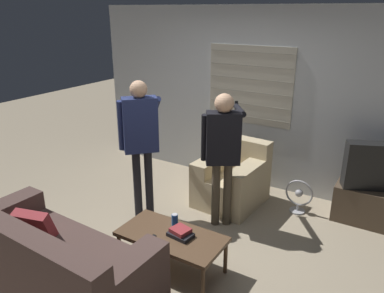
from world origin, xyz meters
TOP-DOWN VIEW (x-y plane):
  - ground_plane at (0.00, 0.00)m, footprint 16.00×16.00m
  - wall_back at (-0.00, 2.03)m, footprint 5.20×0.08m
  - couch_blue at (-0.55, -1.16)m, footprint 1.96×0.91m
  - armchair_beige at (0.08, 1.29)m, footprint 0.83×0.92m
  - coffee_table at (0.17, -0.32)m, footprint 1.06×0.53m
  - tv_stand at (1.77, 1.70)m, footprint 0.87×0.47m
  - tv at (1.77, 1.70)m, footprint 0.81×0.49m
  - person_left_standing at (-0.74, 0.40)m, footprint 0.49×0.78m
  - person_right_standing at (0.20, 0.71)m, footprint 0.49×0.81m
  - book_stack at (0.26, -0.29)m, footprint 0.25×0.20m
  - soda_can at (0.10, -0.16)m, footprint 0.07×0.07m
  - spare_remote at (0.05, -0.50)m, footprint 0.06×0.13m
  - floor_fan at (0.93, 1.48)m, footprint 0.36×0.20m

SIDE VIEW (x-z plane):
  - ground_plane at x=0.00m, z-range 0.00..0.00m
  - floor_fan at x=0.93m, z-range 0.00..0.45m
  - tv_stand at x=1.77m, z-range 0.00..0.46m
  - couch_blue at x=-0.55m, z-range -0.10..0.74m
  - armchair_beige at x=0.08m, z-range -0.08..0.75m
  - coffee_table at x=0.17m, z-range 0.16..0.56m
  - spare_remote at x=0.05m, z-range 0.40..0.43m
  - book_stack at x=0.26m, z-range 0.40..0.48m
  - soda_can at x=0.10m, z-range 0.40..0.53m
  - tv at x=1.77m, z-range 0.46..1.03m
  - person_right_standing at x=0.20m, z-range 0.22..1.84m
  - person_left_standing at x=-0.74m, z-range 0.23..1.96m
  - wall_back at x=0.00m, z-range 0.01..2.56m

